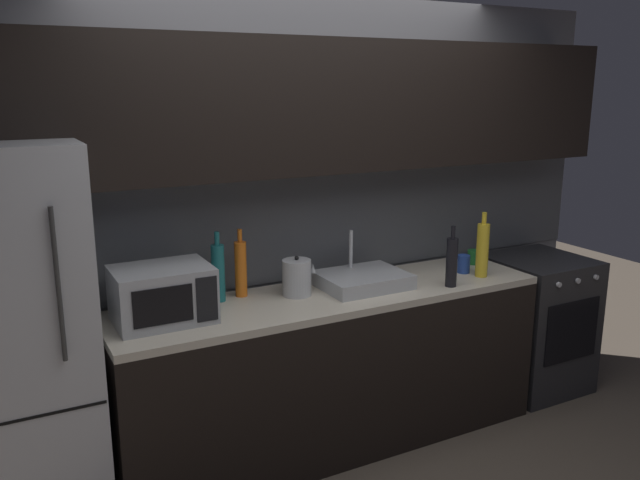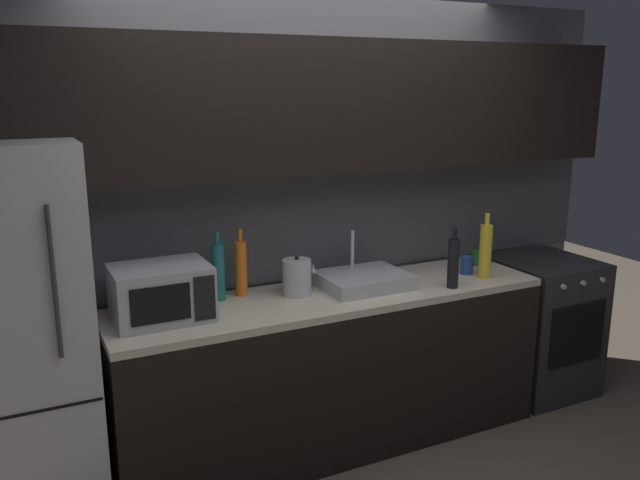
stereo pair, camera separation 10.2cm
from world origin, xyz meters
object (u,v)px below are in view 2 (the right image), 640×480
(wine_bottle_dark, at_px, (453,263))
(oven_range, at_px, (541,325))
(wine_bottle_teal, at_px, (218,271))
(kettle, at_px, (297,277))
(wine_bottle_orange, at_px, (241,267))
(wine_bottle_yellow, at_px, (485,251))
(mug_blue, at_px, (467,265))
(mug_green, at_px, (478,258))
(refrigerator, at_px, (10,345))
(microwave, at_px, (161,293))

(wine_bottle_dark, bearing_deg, oven_range, 12.23)
(wine_bottle_teal, bearing_deg, kettle, -14.70)
(wine_bottle_dark, xyz_separation_m, wine_bottle_orange, (-1.11, 0.40, 0.01))
(wine_bottle_yellow, height_order, mug_blue, wine_bottle_yellow)
(wine_bottle_dark, bearing_deg, mug_green, 34.84)
(refrigerator, xyz_separation_m, kettle, (1.42, 0.07, 0.10))
(wine_bottle_yellow, relative_size, mug_green, 4.37)
(oven_range, distance_m, wine_bottle_dark, 1.11)
(oven_range, height_order, wine_bottle_teal, wine_bottle_teal)
(microwave, xyz_separation_m, wine_bottle_dark, (1.58, -0.22, 0.01))
(kettle, relative_size, wine_bottle_orange, 0.60)
(refrigerator, relative_size, kettle, 8.12)
(wine_bottle_orange, xyz_separation_m, wine_bottle_teal, (-0.13, -0.02, 0.00))
(wine_bottle_teal, height_order, mug_green, wine_bottle_teal)
(oven_range, bearing_deg, mug_green, 167.56)
(mug_blue, bearing_deg, wine_bottle_dark, -143.58)
(wine_bottle_dark, distance_m, wine_bottle_teal, 1.30)
(wine_bottle_dark, xyz_separation_m, wine_bottle_yellow, (0.29, 0.07, 0.02))
(wine_bottle_dark, xyz_separation_m, wine_bottle_teal, (-1.24, 0.38, 0.01))
(kettle, xyz_separation_m, wine_bottle_yellow, (1.12, -0.20, 0.07))
(refrigerator, xyz_separation_m, oven_range, (3.17, -0.00, -0.45))
(mug_blue, bearing_deg, wine_bottle_teal, 172.49)
(oven_range, xyz_separation_m, mug_green, (-0.48, 0.11, 0.49))
(microwave, height_order, wine_bottle_teal, wine_bottle_teal)
(refrigerator, bearing_deg, wine_bottle_dark, -5.02)
(kettle, distance_m, mug_green, 1.27)
(mug_green, bearing_deg, kettle, -178.48)
(refrigerator, bearing_deg, kettle, 2.82)
(wine_bottle_orange, bearing_deg, kettle, -25.04)
(oven_range, xyz_separation_m, mug_blue, (-0.67, -0.02, 0.50))
(wine_bottle_teal, relative_size, mug_green, 4.22)
(oven_range, xyz_separation_m, wine_bottle_yellow, (-0.63, -0.13, 0.61))
(oven_range, bearing_deg, kettle, 177.66)
(wine_bottle_yellow, bearing_deg, wine_bottle_orange, 166.84)
(refrigerator, bearing_deg, wine_bottle_teal, 9.86)
(mug_green, bearing_deg, refrigerator, -177.79)
(refrigerator, height_order, mug_green, refrigerator)
(refrigerator, bearing_deg, wine_bottle_orange, 9.74)
(kettle, bearing_deg, wine_bottle_orange, 154.96)
(kettle, xyz_separation_m, wine_bottle_dark, (0.84, -0.27, 0.05))
(wine_bottle_orange, bearing_deg, mug_green, -3.47)
(wine_bottle_dark, relative_size, wine_bottle_yellow, 0.90)
(microwave, bearing_deg, wine_bottle_orange, 20.82)
(refrigerator, xyz_separation_m, wine_bottle_yellow, (2.55, -0.13, 0.17))
(wine_bottle_dark, bearing_deg, refrigerator, 174.98)
(wine_bottle_yellow, bearing_deg, wine_bottle_teal, 168.71)
(wine_bottle_yellow, xyz_separation_m, mug_green, (0.15, 0.23, -0.12))
(refrigerator, relative_size, microwave, 3.90)
(kettle, xyz_separation_m, wine_bottle_orange, (-0.27, 0.13, 0.06))
(microwave, height_order, wine_bottle_orange, wine_bottle_orange)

